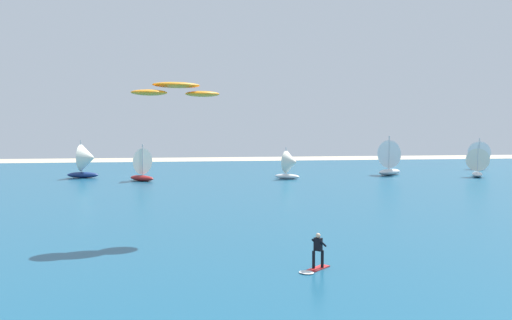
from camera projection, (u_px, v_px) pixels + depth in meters
ocean at (204, 190)px, 56.16m from camera, size 160.00×90.00×0.10m
kitesurfer at (316, 257)px, 24.61m from camera, size 1.82×1.74×1.67m
kite at (176, 90)px, 31.90m from camera, size 5.67×3.23×0.82m
sailboat_heeled_over at (291, 165)px, 66.84m from camera, size 3.56×3.34×3.95m
sailboat_center_horizon at (477, 162)px, 70.24m from camera, size 3.32×3.70×4.17m
sailboat_mid_left at (87, 161)px, 68.31m from camera, size 4.22×3.67×4.79m
sailboat_near_shore at (478, 155)px, 83.01m from camera, size 3.77×4.22×4.74m
sailboat_outermost at (139, 164)px, 64.73m from camera, size 3.91×3.86×4.41m
sailboat_mid_right at (393, 157)px, 72.77m from camera, size 4.74×4.38×5.26m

